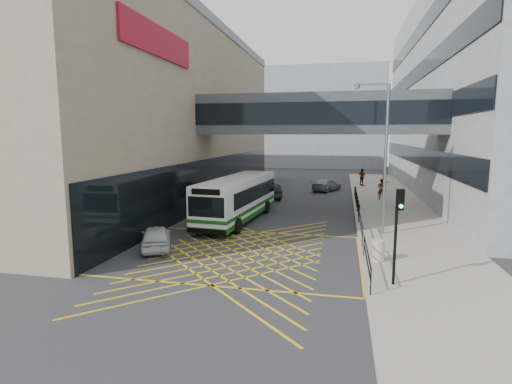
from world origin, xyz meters
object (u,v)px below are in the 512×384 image
Objects in this scene: street_lamp at (382,149)px; pedestrian_c at (362,177)px; car_white at (156,237)px; litter_bin at (378,250)px; car_dark at (271,191)px; car_silver at (327,185)px; pedestrian_a at (381,190)px; pedestrian_b at (384,183)px; bus at (238,198)px; traffic_light at (398,223)px.

street_lamp is 4.51× the size of pedestrian_c.
litter_bin is (11.26, -0.11, 0.01)m from car_white.
street_lamp is (8.85, -12.68, 4.44)m from car_dark.
car_silver is 19.69m from street_lamp.
car_dark is at bearing 73.85° from car_silver.
pedestrian_a reaches higher than car_dark.
pedestrian_a is 1.06× the size of pedestrian_b.
street_lamp is (11.74, 5.37, 4.50)m from car_white.
street_lamp reaches higher than car_dark.
street_lamp reaches higher than car_white.
street_lamp is (9.31, -2.42, 3.52)m from bus.
pedestrian_c is (3.85, 4.10, 0.45)m from car_silver.
pedestrian_b is at bearing 156.49° from pedestrian_c.
street_lamp is at bearing -179.61° from car_white.
car_white is at bearing 109.71° from pedestrian_c.
car_white is 2.08× the size of pedestrian_c.
litter_bin is 23.99m from pedestrian_b.
car_white is 2.11× the size of pedestrian_a.
car_white is at bearing 57.50° from pedestrian_a.
traffic_light reaches higher than car_dark.
pedestrian_a is at bearing 65.36° from traffic_light.
pedestrian_c is at bearing 89.06° from litter_bin.
litter_bin is at bearing -36.94° from bus.
pedestrian_b is (2.13, 26.91, -1.58)m from traffic_light.
car_white is 30.61m from pedestrian_c.
pedestrian_c is at bearing 70.41° from bus.
car_silver is 5.64m from pedestrian_c.
car_white is 0.46× the size of street_lamp.
car_silver is (5.45, 16.37, -0.94)m from bus.
car_white is 18.29m from car_dark.
car_white is 22.10m from pedestrian_a.
bus is 5.67× the size of pedestrian_c.
car_white is 1.06× the size of traffic_light.
traffic_light is at bearing -88.53° from street_lamp.
bus is 2.45× the size of car_dark.
traffic_light is at bearing -83.06° from litter_bin.
car_silver is 4.43× the size of litter_bin.
pedestrian_b is at bearing 85.86° from street_lamp.
pedestrian_c reaches higher than litter_bin.
bus reaches higher than car_white.
car_white is at bearing 143.73° from traffic_light.
litter_bin is (-0.47, -5.48, -4.49)m from street_lamp.
traffic_light is at bearing 120.96° from car_silver.
car_dark is 10.08m from pedestrian_a.
street_lamp is at bearing -9.71° from bus.
street_lamp is at bearing 68.26° from traffic_light.
bus is 10.32m from car_dark.
pedestrian_c is (0.09, 31.43, -1.51)m from traffic_light.
bus is 14.60m from pedestrian_a.
bus is 17.28m from car_silver.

